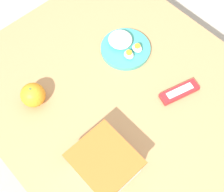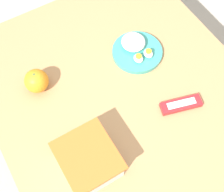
{
  "view_description": "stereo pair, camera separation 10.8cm",
  "coord_description": "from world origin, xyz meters",
  "px_view_note": "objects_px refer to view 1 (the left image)",
  "views": [
    {
      "loc": [
        -0.34,
        0.4,
        1.69
      ],
      "look_at": [
        0.04,
        0.05,
        0.74
      ],
      "focal_mm": 50.0,
      "sensor_mm": 36.0,
      "label": 1
    },
    {
      "loc": [
        -0.4,
        0.31,
        1.69
      ],
      "look_at": [
        0.04,
        0.05,
        0.74
      ],
      "focal_mm": 50.0,
      "sensor_mm": 36.0,
      "label": 2
    }
  ],
  "objects_px": {
    "orange_fruit": "(33,95)",
    "rice_plate": "(124,46)",
    "candy_bar": "(179,92)",
    "food_container": "(105,164)"
  },
  "relations": [
    {
      "from": "orange_fruit",
      "to": "rice_plate",
      "type": "height_order",
      "value": "orange_fruit"
    },
    {
      "from": "orange_fruit",
      "to": "candy_bar",
      "type": "xyz_separation_m",
      "value": [
        -0.33,
        -0.4,
        -0.03
      ]
    },
    {
      "from": "candy_bar",
      "to": "orange_fruit",
      "type": "bearing_deg",
      "value": 50.58
    },
    {
      "from": "rice_plate",
      "to": "candy_bar",
      "type": "height_order",
      "value": "rice_plate"
    },
    {
      "from": "food_container",
      "to": "candy_bar",
      "type": "height_order",
      "value": "food_container"
    },
    {
      "from": "orange_fruit",
      "to": "rice_plate",
      "type": "relative_size",
      "value": 0.44
    },
    {
      "from": "food_container",
      "to": "candy_bar",
      "type": "xyz_separation_m",
      "value": [
        0.02,
        -0.38,
        -0.03
      ]
    },
    {
      "from": "food_container",
      "to": "rice_plate",
      "type": "relative_size",
      "value": 0.97
    },
    {
      "from": "orange_fruit",
      "to": "candy_bar",
      "type": "distance_m",
      "value": 0.52
    },
    {
      "from": "orange_fruit",
      "to": "candy_bar",
      "type": "bearing_deg",
      "value": -129.42
    }
  ]
}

